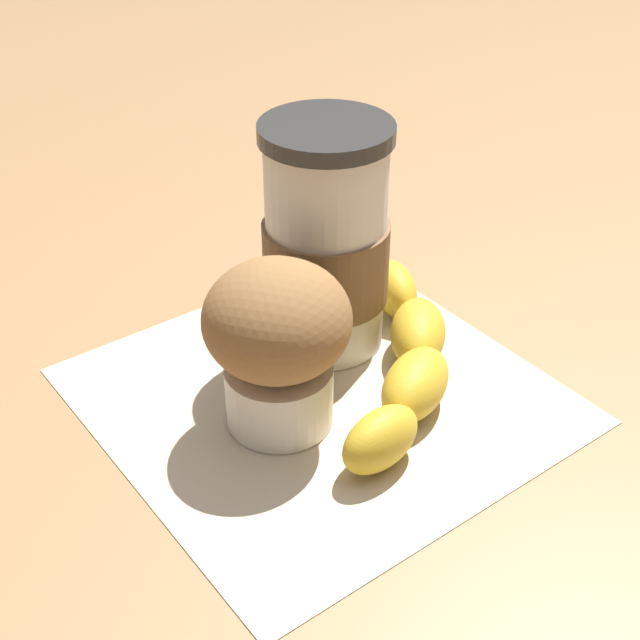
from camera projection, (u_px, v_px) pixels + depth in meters
name	position (u px, v px, depth m)	size (l,w,h in m)	color
ground_plane	(320.00, 396.00, 0.56)	(3.00, 3.00, 0.00)	#936D47
paper_napkin	(320.00, 395.00, 0.55)	(0.26, 0.26, 0.00)	beige
coffee_cup	(326.00, 244.00, 0.56)	(0.08, 0.08, 0.15)	silver
muffin	(278.00, 339.00, 0.50)	(0.08, 0.08, 0.11)	white
banana	(405.00, 357.00, 0.56)	(0.19, 0.13, 0.04)	gold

